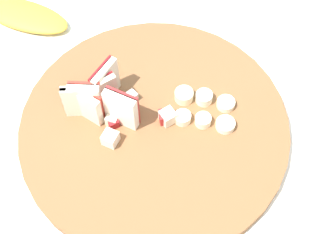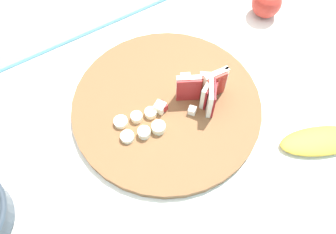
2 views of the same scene
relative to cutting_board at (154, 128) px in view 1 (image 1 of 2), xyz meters
name	(u,v)px [view 1 (image 1 of 2)]	position (x,y,z in m)	size (l,w,h in m)	color
tiled_countertop	(191,218)	(0.07, 0.03, -0.47)	(1.29, 0.67, 0.92)	silver
tile_backsplash	(182,41)	(0.07, 0.38, -0.27)	(2.40, 0.04, 1.30)	#4C8EB2
cutting_board	(154,128)	(0.00, 0.00, 0.00)	(0.39, 0.39, 0.02)	brown
apple_wedge_fan	(99,97)	(-0.08, 0.03, 0.04)	(0.11, 0.09, 0.07)	#B22D23
apple_dice_pile	(138,121)	(-0.02, 0.00, 0.02)	(0.11, 0.09, 0.02)	beige
banana_slice_rows	(203,108)	(0.07, 0.02, 0.02)	(0.09, 0.08, 0.02)	#F4EAC6
banana_peel	(23,15)	(-0.21, 0.23, 0.00)	(0.16, 0.06, 0.02)	gold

